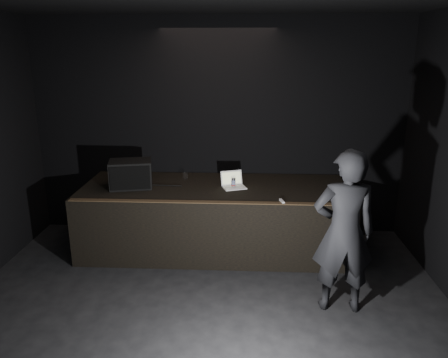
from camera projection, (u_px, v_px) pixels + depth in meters
The scene contains 10 objects.
room_walls at pixel (192, 169), 3.67m from camera, with size 6.10×7.10×3.52m.
stage_riser at pixel (215, 217), 6.72m from camera, with size 4.00×1.50×1.00m, color black.
riser_lip at pixel (211, 202), 5.89m from camera, with size 3.92×0.10×0.01m, color brown.
stage_monitor at pixel (131, 174), 6.49m from camera, with size 0.69×0.56×0.41m.
cable at pixel (155, 185), 6.62m from camera, with size 0.02×0.02×0.80m, color black.
laptop at pixel (233, 183), 6.54m from camera, with size 0.41×0.39×0.23m.
beer_can at pixel (233, 183), 6.50m from camera, with size 0.07×0.07×0.16m.
plastic_cup at pixel (185, 176), 6.93m from camera, with size 0.09×0.09×0.11m, color white.
wii_remote at pixel (282, 201), 5.90m from camera, with size 0.04×0.15×0.03m, color white.
person at pixel (344, 232), 4.99m from camera, with size 0.72×0.47×1.96m, color black.
Camera 1 is at (0.45, -3.52, 2.99)m, focal length 35.00 mm.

